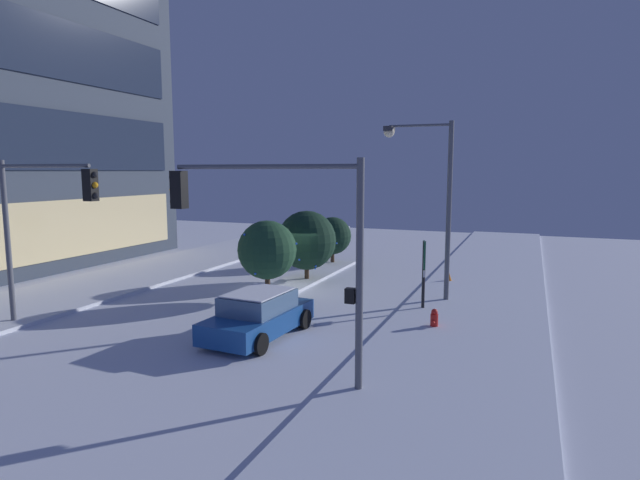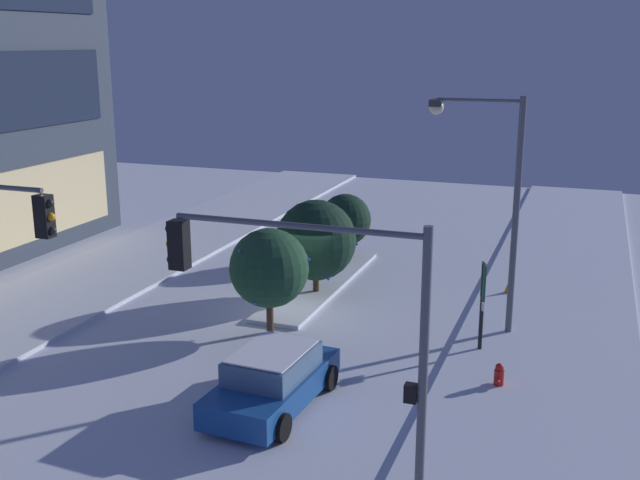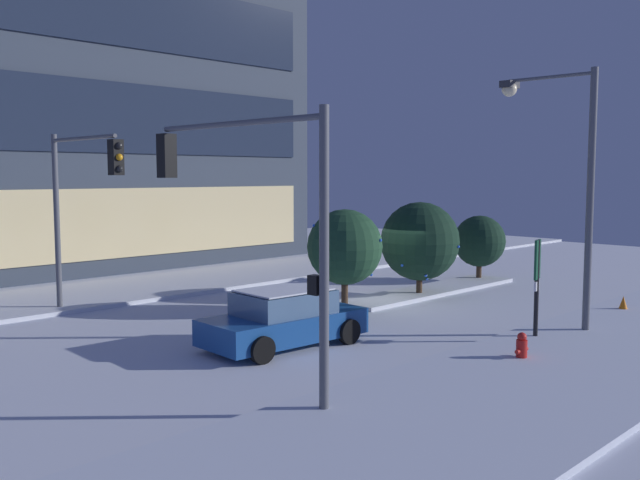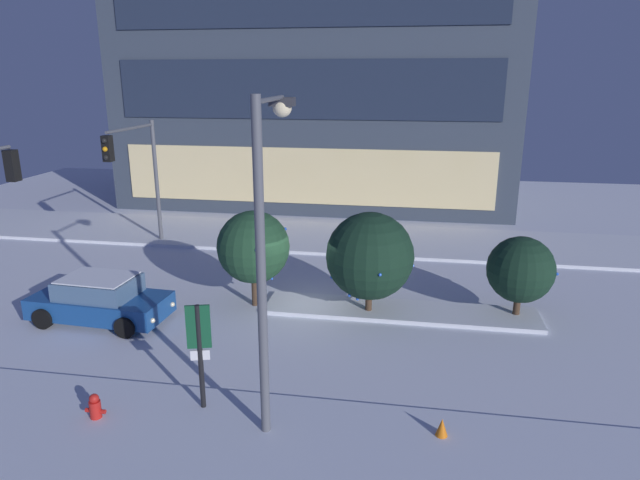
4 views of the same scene
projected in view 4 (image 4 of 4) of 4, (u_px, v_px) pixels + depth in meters
The scene contains 13 objects.
ground at pixel (304, 307), 19.13m from camera, with size 52.00×52.00×0.00m, color silver.
curb_strip_near at pixel (223, 465), 11.26m from camera, with size 52.00×5.20×0.14m, color silver.
curb_strip_far at pixel (337, 238), 26.96m from camera, with size 52.00×5.20×0.14m, color silver.
median_strip at pixel (400, 311), 18.61m from camera, with size 9.00×1.80×0.14m, color silver.
car_near at pixel (100, 300), 17.88m from camera, with size 4.50×2.28×1.49m.
traffic_light_corner_far_left at pixel (137, 164), 23.83m from camera, with size 0.32×4.26×5.70m.
street_lamp_arched at pixel (268, 216), 11.69m from camera, with size 0.56×2.80×7.29m.
fire_hydrant at pixel (95, 409), 12.65m from camera, with size 0.48×0.26×0.73m.
parking_info_sign at pixel (200, 345), 12.68m from camera, with size 0.55×0.21×2.71m.
decorated_tree_median at pixel (370, 256), 18.01m from camera, with size 2.86×2.85×3.44m.
decorated_tree_left_of_median at pixel (521, 270), 17.79m from camera, with size 2.16×2.13×2.74m.
decorated_tree_right_of_median at pixel (253, 247), 18.70m from camera, with size 2.45×2.45×3.32m.
construction_cone at pixel (442, 430), 12.04m from camera, with size 0.36×0.36×0.55m, color orange.
Camera 4 is at (3.52, -17.35, 7.61)m, focal length 31.39 mm.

